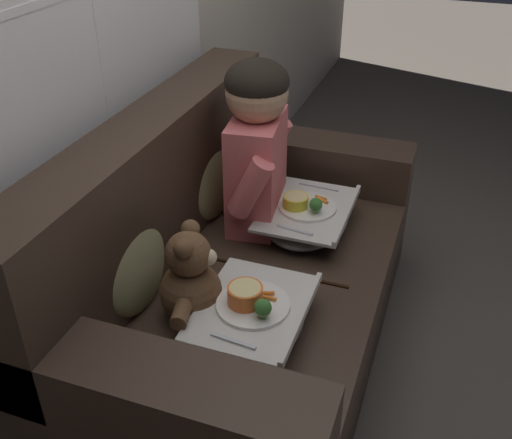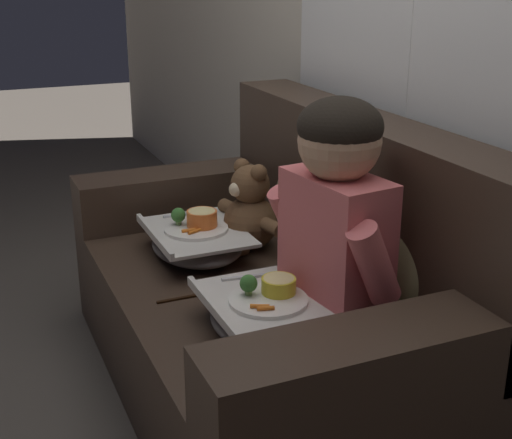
{
  "view_description": "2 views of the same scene",
  "coord_description": "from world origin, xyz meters",
  "px_view_note": "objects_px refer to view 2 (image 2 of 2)",
  "views": [
    {
      "loc": [
        -1.66,
        -0.62,
        1.72
      ],
      "look_at": [
        0.05,
        -0.01,
        0.59
      ],
      "focal_mm": 42.0,
      "sensor_mm": 36.0,
      "label": 1
    },
    {
      "loc": [
        1.98,
        -0.89,
        1.42
      ],
      "look_at": [
        -0.1,
        0.01,
        0.61
      ],
      "focal_mm": 50.0,
      "sensor_mm": 36.0,
      "label": 2
    }
  ],
  "objects_px": {
    "couch": "(285,301)",
    "lap_tray_teddy": "(196,241)",
    "throw_pillow_behind_teddy": "(301,194)",
    "lap_tray_child": "(268,315)",
    "teddy_bear": "(249,212)",
    "throw_pillow_behind_child": "(396,253)",
    "child_figure": "(337,203)"
  },
  "relations": [
    {
      "from": "child_figure",
      "to": "lap_tray_child",
      "type": "relative_size",
      "value": 1.49
    },
    {
      "from": "couch",
      "to": "lap_tray_teddy",
      "type": "relative_size",
      "value": 3.93
    },
    {
      "from": "lap_tray_teddy",
      "to": "throw_pillow_behind_teddy",
      "type": "bearing_deg",
      "value": 89.88
    },
    {
      "from": "couch",
      "to": "teddy_bear",
      "type": "bearing_deg",
      "value": 179.79
    },
    {
      "from": "child_figure",
      "to": "lap_tray_teddy",
      "type": "height_order",
      "value": "child_figure"
    },
    {
      "from": "couch",
      "to": "lap_tray_teddy",
      "type": "xyz_separation_m",
      "value": [
        -0.32,
        -0.21,
        0.14
      ]
    },
    {
      "from": "child_figure",
      "to": "lap_tray_teddy",
      "type": "xyz_separation_m",
      "value": [
        -0.63,
        -0.21,
        -0.31
      ]
    },
    {
      "from": "throw_pillow_behind_child",
      "to": "throw_pillow_behind_teddy",
      "type": "bearing_deg",
      "value": 180.0
    },
    {
      "from": "child_figure",
      "to": "teddy_bear",
      "type": "xyz_separation_m",
      "value": [
        -0.63,
        -0.0,
        -0.23
      ]
    },
    {
      "from": "throw_pillow_behind_teddy",
      "to": "lap_tray_child",
      "type": "distance_m",
      "value": 0.77
    },
    {
      "from": "throw_pillow_behind_child",
      "to": "lap_tray_child",
      "type": "distance_m",
      "value": 0.44
    },
    {
      "from": "couch",
      "to": "throw_pillow_behind_teddy",
      "type": "xyz_separation_m",
      "value": [
        -0.32,
        0.22,
        0.26
      ]
    },
    {
      "from": "teddy_bear",
      "to": "lap_tray_child",
      "type": "relative_size",
      "value": 0.8
    },
    {
      "from": "child_figure",
      "to": "lap_tray_teddy",
      "type": "relative_size",
      "value": 1.56
    },
    {
      "from": "throw_pillow_behind_teddy",
      "to": "teddy_bear",
      "type": "xyz_separation_m",
      "value": [
        0.0,
        -0.22,
        -0.04
      ]
    },
    {
      "from": "teddy_bear",
      "to": "lap_tray_child",
      "type": "xyz_separation_m",
      "value": [
        0.63,
        -0.21,
        -0.08
      ]
    },
    {
      "from": "teddy_bear",
      "to": "lap_tray_child",
      "type": "bearing_deg",
      "value": -18.32
    },
    {
      "from": "throw_pillow_behind_teddy",
      "to": "teddy_bear",
      "type": "distance_m",
      "value": 0.22
    },
    {
      "from": "child_figure",
      "to": "lap_tray_child",
      "type": "height_order",
      "value": "child_figure"
    },
    {
      "from": "teddy_bear",
      "to": "lap_tray_teddy",
      "type": "height_order",
      "value": "teddy_bear"
    },
    {
      "from": "throw_pillow_behind_teddy",
      "to": "teddy_bear",
      "type": "height_order",
      "value": "throw_pillow_behind_teddy"
    },
    {
      "from": "throw_pillow_behind_child",
      "to": "teddy_bear",
      "type": "distance_m",
      "value": 0.67
    },
    {
      "from": "throw_pillow_behind_child",
      "to": "lap_tray_teddy",
      "type": "relative_size",
      "value": 0.92
    },
    {
      "from": "throw_pillow_behind_child",
      "to": "throw_pillow_behind_teddy",
      "type": "relative_size",
      "value": 1.01
    },
    {
      "from": "throw_pillow_behind_teddy",
      "to": "teddy_bear",
      "type": "relative_size",
      "value": 1.1
    },
    {
      "from": "teddy_bear",
      "to": "couch",
      "type": "bearing_deg",
      "value": -0.21
    },
    {
      "from": "couch",
      "to": "throw_pillow_behind_child",
      "type": "height_order",
      "value": "couch"
    },
    {
      "from": "child_figure",
      "to": "throw_pillow_behind_child",
      "type": "bearing_deg",
      "value": 90.04
    },
    {
      "from": "lap_tray_teddy",
      "to": "lap_tray_child",
      "type": "bearing_deg",
      "value": 0.02
    },
    {
      "from": "teddy_bear",
      "to": "lap_tray_teddy",
      "type": "bearing_deg",
      "value": -90.52
    },
    {
      "from": "couch",
      "to": "lap_tray_child",
      "type": "distance_m",
      "value": 0.4
    },
    {
      "from": "teddy_bear",
      "to": "lap_tray_child",
      "type": "distance_m",
      "value": 0.67
    }
  ]
}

